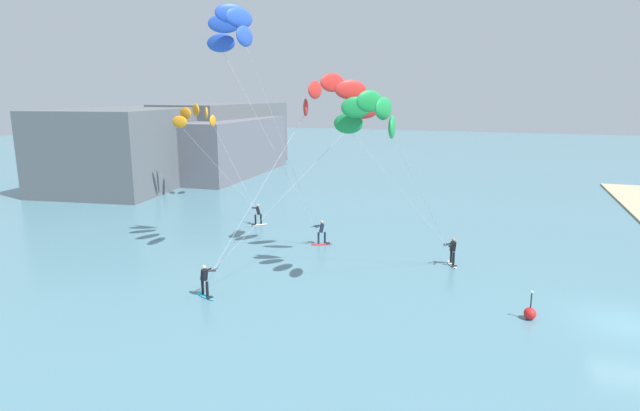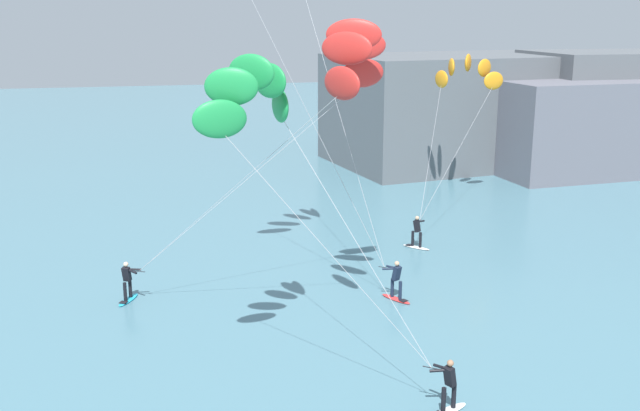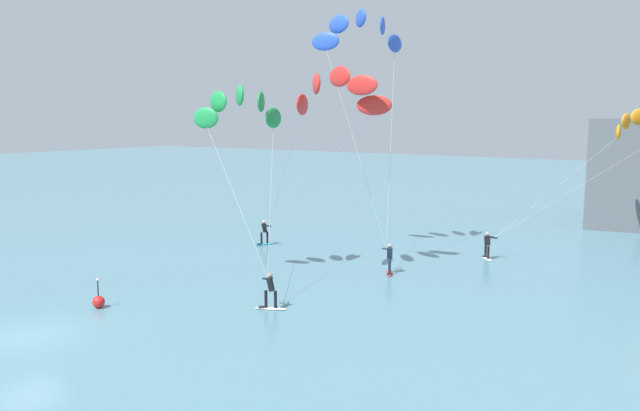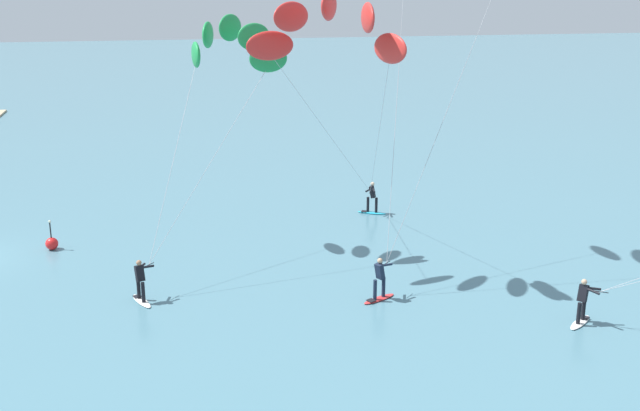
% 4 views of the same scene
% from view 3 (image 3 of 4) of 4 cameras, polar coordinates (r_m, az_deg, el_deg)
% --- Properties ---
extents(ground_plane, '(240.00, 240.00, 0.00)m').
position_cam_3_polar(ground_plane, '(28.00, -24.91, -10.68)').
color(ground_plane, slate).
extents(kitesurfer_nearshore, '(7.72, 6.73, 10.27)m').
position_cam_3_polar(kitesurfer_nearshore, '(33.73, -7.12, 8.15)').
color(kitesurfer_nearshore, white).
rests_on(kitesurfer_nearshore, ground).
extents(kitesurfer_mid_water, '(10.85, 7.84, 11.28)m').
position_cam_3_polar(kitesurfer_mid_water, '(34.56, 1.46, 9.68)').
color(kitesurfer_mid_water, '#23ADD1').
rests_on(kitesurfer_mid_water, ground).
extents(kitesurfer_far_out, '(9.42, 11.79, 9.15)m').
position_cam_3_polar(kitesurfer_far_out, '(46.49, 26.22, 6.04)').
color(kitesurfer_far_out, white).
rests_on(kitesurfer_far_out, ground).
extents(kitesurfer_downwind, '(7.26, 7.37, 15.13)m').
position_cam_3_polar(kitesurfer_downwind, '(40.05, 3.77, 14.77)').
color(kitesurfer_downwind, red).
rests_on(kitesurfer_downwind, ground).
extents(marker_buoy, '(0.56, 0.56, 1.38)m').
position_cam_3_polar(marker_buoy, '(30.75, -19.30, -8.15)').
color(marker_buoy, red).
rests_on(marker_buoy, ground).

